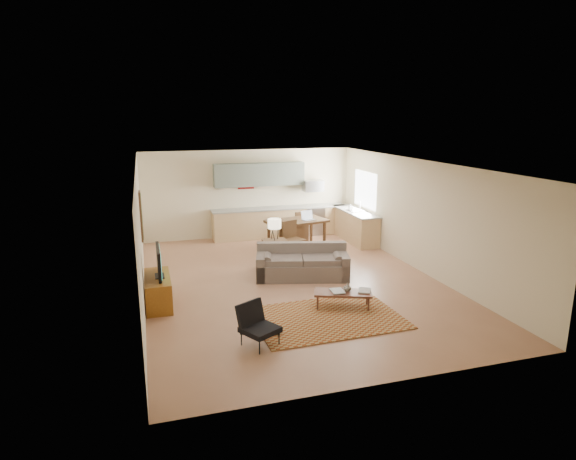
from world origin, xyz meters
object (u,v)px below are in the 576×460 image
object	(u,v)px
sofa	(302,262)
console_table	(275,253)
armchair	(260,326)
coffee_table	(343,300)
tv_credenza	(158,291)
dining_table	(297,234)

from	to	relation	value
sofa	console_table	world-z (taller)	sofa
console_table	armchair	bearing A→B (deg)	-106.52
coffee_table	console_table	world-z (taller)	console_table
sofa	console_table	bearing A→B (deg)	124.90
sofa	coffee_table	size ratio (longest dim) A/B	1.97
tv_credenza	sofa	bearing A→B (deg)	12.47
armchair	tv_credenza	distance (m)	2.78
sofa	tv_credenza	bearing A→B (deg)	-152.33
armchair	tv_credenza	size ratio (longest dim) A/B	0.55
sofa	tv_credenza	xyz separation A→B (m)	(-3.30, -0.73, -0.09)
sofa	tv_credenza	distance (m)	3.38
tv_credenza	console_table	distance (m)	3.42
sofa	armchair	xyz separation A→B (m)	(-1.75, -3.03, -0.03)
coffee_table	armchair	bearing A→B (deg)	-130.46
tv_credenza	console_table	xyz separation A→B (m)	(2.91, 1.79, 0.04)
tv_credenza	console_table	world-z (taller)	console_table
coffee_table	dining_table	size ratio (longest dim) A/B	0.69
armchair	dining_table	world-z (taller)	dining_table
sofa	tv_credenza	size ratio (longest dim) A/B	1.72
sofa	armchair	bearing A→B (deg)	-104.74
armchair	console_table	bearing A→B (deg)	42.25
coffee_table	console_table	bearing A→B (deg)	121.24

